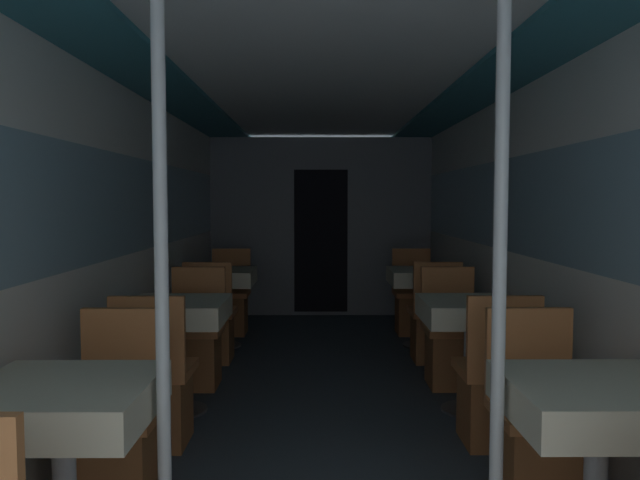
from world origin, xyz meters
The scene contains 22 objects.
wall_left centered at (-1.35, 2.87, 1.11)m, with size 0.05×8.54×2.13m.
wall_right centered at (1.35, 2.87, 1.11)m, with size 0.05×8.54×2.13m.
ceiling_panel centered at (0.00, 2.87, 2.18)m, with size 2.70×8.54×0.07m.
bulkhead_far centered at (0.00, 6.24, 1.06)m, with size 2.64×0.09×2.13m.
dining_table_left_0 centered at (-0.95, 0.93, 0.63)m, with size 0.63×0.63×0.73m.
chair_left_far_0 centered at (-0.95, 1.50, 0.28)m, with size 0.40×0.40×0.87m.
support_pole_left_0 centered at (-0.59, 0.93, 1.07)m, with size 0.05×0.05×2.13m.
dining_table_left_1 centered at (-0.95, 2.76, 0.63)m, with size 0.63×0.63×0.73m.
chair_left_near_1 centered at (-0.95, 2.19, 0.28)m, with size 0.40×0.40×0.87m.
chair_left_far_1 centered at (-0.95, 3.33, 0.28)m, with size 0.40×0.40×0.87m.
dining_table_left_2 centered at (-0.95, 4.59, 0.63)m, with size 0.63×0.63×0.73m.
chair_left_near_2 centered at (-0.95, 4.03, 0.28)m, with size 0.40×0.40×0.87m.
chair_left_far_2 centered at (-0.95, 5.16, 0.28)m, with size 0.40×0.40×0.87m.
dining_table_right_0 centered at (0.95, 0.93, 0.63)m, with size 0.63×0.63×0.73m.
chair_right_far_0 centered at (0.95, 1.50, 0.28)m, with size 0.40×0.40×0.87m.
support_pole_right_0 centered at (0.59, 0.93, 1.07)m, with size 0.05×0.05×2.13m.
dining_table_right_1 centered at (0.95, 2.76, 0.63)m, with size 0.63×0.63×0.73m.
chair_right_near_1 centered at (0.95, 2.19, 0.28)m, with size 0.40×0.40×0.87m.
chair_right_far_1 centered at (0.95, 3.33, 0.28)m, with size 0.40×0.40×0.87m.
dining_table_right_2 centered at (0.95, 4.59, 0.63)m, with size 0.63×0.63×0.73m.
chair_right_near_2 centered at (0.95, 4.03, 0.28)m, with size 0.40×0.40×0.87m.
chair_right_far_2 centered at (0.95, 5.16, 0.28)m, with size 0.40×0.40×0.87m.
Camera 1 is at (-0.05, -1.25, 1.38)m, focal length 35.00 mm.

